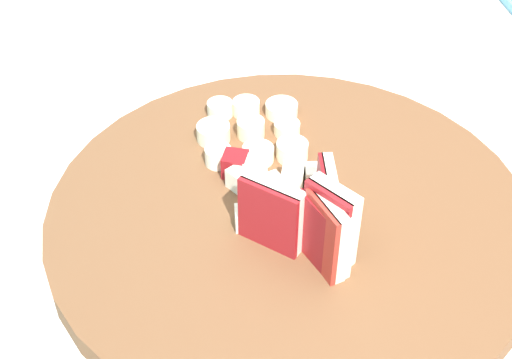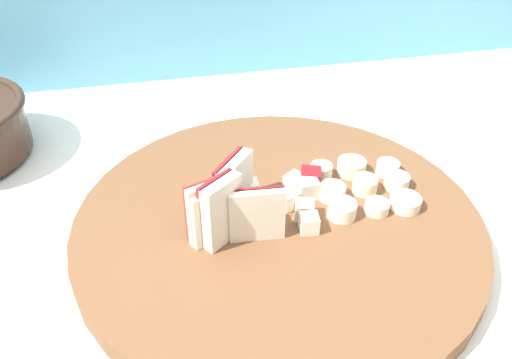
{
  "view_description": "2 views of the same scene",
  "coord_description": "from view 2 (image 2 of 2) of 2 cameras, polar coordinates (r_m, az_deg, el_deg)",
  "views": [
    {
      "loc": [
        -0.46,
        0.08,
        1.29
      ],
      "look_at": [
        -0.04,
        0.02,
        0.93
      ],
      "focal_mm": 48.98,
      "sensor_mm": 36.0,
      "label": 1
    },
    {
      "loc": [
        -0.16,
        -0.37,
        1.24
      ],
      "look_at": [
        -0.07,
        0.04,
        0.93
      ],
      "focal_mm": 37.18,
      "sensor_mm": 36.0,
      "label": 2
    }
  ],
  "objects": [
    {
      "name": "apple_wedge_fan",
      "position": [
        0.47,
        -3.28,
        -2.82
      ],
      "size": [
        0.09,
        0.08,
        0.06
      ],
      "color": "maroon",
      "rests_on": "cutting_board"
    },
    {
      "name": "apple_dice_pile",
      "position": [
        0.51,
        4.22,
        -1.77
      ],
      "size": [
        0.08,
        0.08,
        0.02
      ],
      "color": "beige",
      "rests_on": "cutting_board"
    },
    {
      "name": "cutting_board",
      "position": [
        0.51,
        2.23,
        -4.57
      ],
      "size": [
        0.38,
        0.38,
        0.02
      ],
      "primitive_type": "cylinder",
      "color": "brown",
      "rests_on": "tiled_countertop"
    },
    {
      "name": "banana_slice_rows",
      "position": [
        0.54,
        11.47,
        -0.7
      ],
      "size": [
        0.1,
        0.09,
        0.02
      ],
      "color": "white",
      "rests_on": "cutting_board"
    },
    {
      "name": "tile_backsplash",
      "position": [
        0.95,
        -0.2,
        0.46
      ],
      "size": [
        2.4,
        0.04,
        1.37
      ],
      "primitive_type": "cube",
      "color": "#5BA3C1",
      "rests_on": "ground"
    }
  ]
}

